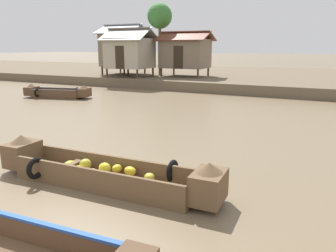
% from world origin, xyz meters
% --- Properties ---
extents(ground_plane, '(300.00, 300.00, 0.00)m').
position_xyz_m(ground_plane, '(0.00, 10.00, 0.00)').
color(ground_plane, '#726047').
extents(riverbank_strip, '(160.00, 20.00, 0.72)m').
position_xyz_m(riverbank_strip, '(0.00, 29.83, 0.36)').
color(riverbank_strip, brown).
rests_on(riverbank_strip, ground).
extents(banana_boat, '(5.71, 1.78, 0.94)m').
position_xyz_m(banana_boat, '(0.45, 4.03, 0.33)').
color(banana_boat, brown).
rests_on(banana_boat, ground).
extents(cargo_boat_upstream, '(4.36, 2.26, 0.84)m').
position_xyz_m(cargo_boat_upstream, '(-10.41, 13.84, 0.31)').
color(cargo_boat_upstream, brown).
rests_on(cargo_boat_upstream, ground).
extents(stilt_house_left, '(3.82, 3.79, 4.40)m').
position_xyz_m(stilt_house_left, '(-11.85, 23.71, 3.00)').
color(stilt_house_left, '#4C3826').
rests_on(stilt_house_left, riverbank_strip).
extents(stilt_house_mid_left, '(4.01, 3.47, 3.97)m').
position_xyz_m(stilt_house_mid_left, '(-10.00, 21.85, 2.72)').
color(stilt_house_mid_left, '#4C3826').
rests_on(stilt_house_mid_left, riverbank_strip).
extents(stilt_house_mid_right, '(4.35, 3.38, 3.70)m').
position_xyz_m(stilt_house_mid_right, '(-5.93, 24.02, 2.68)').
color(stilt_house_mid_right, '#4C3826').
rests_on(stilt_house_mid_right, riverbank_strip).
extents(palm_tree_near, '(2.12, 2.12, 6.05)m').
position_xyz_m(palm_tree_near, '(-8.46, 24.31, 5.64)').
color(palm_tree_near, brown).
rests_on(palm_tree_near, riverbank_strip).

